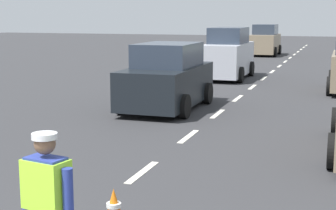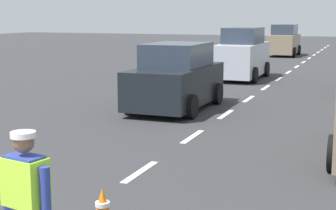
{
  "view_description": "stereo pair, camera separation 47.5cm",
  "coord_description": "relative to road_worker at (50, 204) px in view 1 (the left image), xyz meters",
  "views": [
    {
      "loc": [
        3.37,
        -2.89,
        2.84
      ],
      "look_at": [
        0.17,
        6.67,
        1.1
      ],
      "focal_mm": 56.14,
      "sensor_mm": 36.0,
      "label": 1
    },
    {
      "loc": [
        3.82,
        -2.72,
        2.84
      ],
      "look_at": [
        0.17,
        6.67,
        1.1
      ],
      "focal_mm": 56.14,
      "sensor_mm": 36.0,
      "label": 2
    }
  ],
  "objects": [
    {
      "name": "lane_center_line",
      "position": [
        -0.59,
        23.62,
        -0.93
      ],
      "size": [
        0.14,
        46.4,
        0.01
      ],
      "color": "silver",
      "rests_on": "ground"
    },
    {
      "name": "car_oncoming_lead",
      "position": [
        -2.26,
        10.5,
        -0.01
      ],
      "size": [
        2.1,
        4.18,
        1.99
      ],
      "color": "black",
      "rests_on": "ground"
    },
    {
      "name": "car_oncoming_second",
      "position": [
        -2.14,
        18.64,
        0.13
      ],
      "size": [
        1.9,
        4.23,
        2.27
      ],
      "color": "silver",
      "rests_on": "ground"
    },
    {
      "name": "traffic_cone_near",
      "position": [
        -0.05,
        1.68,
        -0.66
      ],
      "size": [
        0.36,
        0.36,
        0.54
      ],
      "color": "black",
      "rests_on": "ground"
    },
    {
      "name": "car_oncoming_third",
      "position": [
        -2.53,
        32.8,
        0.07
      ],
      "size": [
        1.98,
        4.04,
        2.16
      ],
      "color": "gray",
      "rests_on": "ground"
    },
    {
      "name": "ground_plane",
      "position": [
        -0.59,
        19.42,
        -0.93
      ],
      "size": [
        96.0,
        96.0,
        0.0
      ],
      "primitive_type": "plane",
      "color": "#333335"
    },
    {
      "name": "road_worker",
      "position": [
        0.0,
        0.0,
        0.0
      ],
      "size": [
        0.77,
        0.36,
        1.67
      ],
      "color": "#383D4C",
      "rests_on": "ground"
    }
  ]
}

